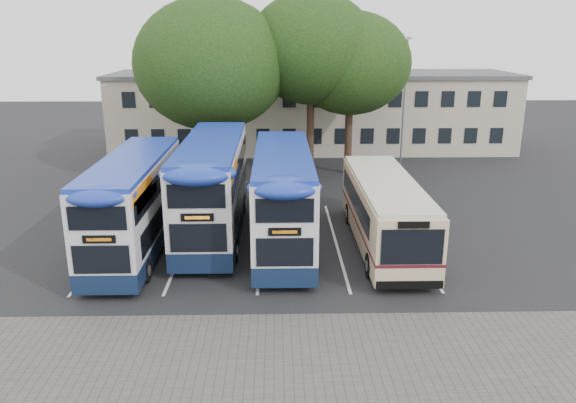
% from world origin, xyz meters
% --- Properties ---
extents(ground, '(120.00, 120.00, 0.00)m').
position_xyz_m(ground, '(0.00, 0.00, 0.00)').
color(ground, black).
rests_on(ground, ground).
extents(paving_strip, '(40.00, 6.00, 0.01)m').
position_xyz_m(paving_strip, '(-2.00, -5.00, 0.01)').
color(paving_strip, '#595654').
rests_on(paving_strip, ground).
extents(bay_lines, '(14.12, 11.00, 0.01)m').
position_xyz_m(bay_lines, '(-3.75, 5.00, 0.01)').
color(bay_lines, silver).
rests_on(bay_lines, ground).
extents(depot_building, '(32.40, 8.40, 6.20)m').
position_xyz_m(depot_building, '(0.00, 26.99, 3.15)').
color(depot_building, '#B3A390').
rests_on(depot_building, ground).
extents(lamp_post, '(0.25, 1.05, 9.06)m').
position_xyz_m(lamp_post, '(6.00, 19.97, 5.08)').
color(lamp_post, gray).
rests_on(lamp_post, ground).
extents(tree_left, '(9.69, 9.69, 11.56)m').
position_xyz_m(tree_left, '(-7.03, 16.72, 7.44)').
color(tree_left, black).
rests_on(tree_left, ground).
extents(tree_mid, '(8.38, 8.38, 11.91)m').
position_xyz_m(tree_mid, '(-0.70, 17.85, 8.33)').
color(tree_mid, black).
rests_on(tree_mid, ground).
extents(tree_right, '(7.88, 7.88, 10.74)m').
position_xyz_m(tree_right, '(1.93, 18.22, 7.38)').
color(tree_right, black).
rests_on(tree_right, ground).
extents(bus_dd_left, '(2.47, 10.19, 4.24)m').
position_xyz_m(bus_dd_left, '(-9.24, 4.16, 2.34)').
color(bus_dd_left, '#101F3B').
rests_on(bus_dd_left, ground).
extents(bus_dd_mid, '(2.67, 11.00, 4.59)m').
position_xyz_m(bus_dd_mid, '(-6.03, 6.32, 2.53)').
color(bus_dd_mid, '#101F3B').
rests_on(bus_dd_mid, ground).
extents(bus_dd_right, '(2.54, 10.50, 4.37)m').
position_xyz_m(bus_dd_right, '(-2.72, 4.74, 2.41)').
color(bus_dd_right, '#101F3B').
rests_on(bus_dd_right, ground).
extents(bus_single, '(2.65, 10.42, 3.11)m').
position_xyz_m(bus_single, '(1.89, 4.59, 1.76)').
color(bus_single, '#D3BD8D').
rests_on(bus_single, ground).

